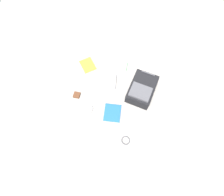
{
  "coord_description": "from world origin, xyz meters",
  "views": [
    {
      "loc": [
        0.01,
        -0.99,
        2.16
      ],
      "look_at": [
        -0.05,
        -0.04,
        0.02
      ],
      "focal_mm": 28.96,
      "sensor_mm": 36.0,
      "label": 1
    }
  ],
  "objects_px": {
    "laptop": "(104,80)",
    "book_manual": "(112,113)",
    "computer_mouse": "(90,110)",
    "book_blue": "(88,65)",
    "cable_coil": "(126,140)",
    "pen_black": "(127,67)",
    "earbud_pouch": "(77,95)",
    "book_red": "(143,63)",
    "backpack": "(142,89)"
  },
  "relations": [
    {
      "from": "cable_coil",
      "to": "book_manual",
      "type": "bearing_deg",
      "value": 118.26
    },
    {
      "from": "earbud_pouch",
      "to": "book_manual",
      "type": "bearing_deg",
      "value": -24.54
    },
    {
      "from": "book_blue",
      "to": "pen_black",
      "type": "xyz_separation_m",
      "value": [
        0.56,
        0.02,
        -0.01
      ]
    },
    {
      "from": "pen_black",
      "to": "earbud_pouch",
      "type": "bearing_deg",
      "value": -143.01
    },
    {
      "from": "pen_black",
      "to": "book_blue",
      "type": "bearing_deg",
      "value": -178.42
    },
    {
      "from": "laptop",
      "to": "earbud_pouch",
      "type": "xyz_separation_m",
      "value": [
        -0.35,
        -0.24,
        -0.0
      ]
    },
    {
      "from": "pen_black",
      "to": "earbud_pouch",
      "type": "xyz_separation_m",
      "value": [
        -0.65,
        -0.49,
        0.01
      ]
    },
    {
      "from": "book_manual",
      "to": "book_blue",
      "type": "bearing_deg",
      "value": 119.45
    },
    {
      "from": "laptop",
      "to": "earbud_pouch",
      "type": "bearing_deg",
      "value": -145.41
    },
    {
      "from": "backpack",
      "to": "computer_mouse",
      "type": "xyz_separation_m",
      "value": [
        -0.65,
        -0.29,
        -0.08
      ]
    },
    {
      "from": "laptop",
      "to": "pen_black",
      "type": "relative_size",
      "value": 2.32
    },
    {
      "from": "computer_mouse",
      "to": "earbud_pouch",
      "type": "height_order",
      "value": "computer_mouse"
    },
    {
      "from": "pen_black",
      "to": "backpack",
      "type": "bearing_deg",
      "value": -63.91
    },
    {
      "from": "pen_black",
      "to": "cable_coil",
      "type": "bearing_deg",
      "value": -89.36
    },
    {
      "from": "computer_mouse",
      "to": "pen_black",
      "type": "distance_m",
      "value": 0.82
    },
    {
      "from": "earbud_pouch",
      "to": "pen_black",
      "type": "bearing_deg",
      "value": 36.99
    },
    {
      "from": "book_blue",
      "to": "earbud_pouch",
      "type": "bearing_deg",
      "value": -100.82
    },
    {
      "from": "book_blue",
      "to": "computer_mouse",
      "type": "distance_m",
      "value": 0.68
    },
    {
      "from": "book_manual",
      "to": "pen_black",
      "type": "xyz_separation_m",
      "value": [
        0.17,
        0.71,
        -0.01
      ]
    },
    {
      "from": "computer_mouse",
      "to": "book_red",
      "type": "bearing_deg",
      "value": 65.4
    },
    {
      "from": "laptop",
      "to": "book_red",
      "type": "bearing_deg",
      "value": 31.56
    },
    {
      "from": "laptop",
      "to": "book_manual",
      "type": "distance_m",
      "value": 0.48
    },
    {
      "from": "book_manual",
      "to": "laptop",
      "type": "bearing_deg",
      "value": 106.68
    },
    {
      "from": "book_red",
      "to": "pen_black",
      "type": "height_order",
      "value": "book_red"
    },
    {
      "from": "backpack",
      "to": "earbud_pouch",
      "type": "distance_m",
      "value": 0.85
    },
    {
      "from": "book_red",
      "to": "pen_black",
      "type": "bearing_deg",
      "value": -161.35
    },
    {
      "from": "book_red",
      "to": "computer_mouse",
      "type": "distance_m",
      "value": 1.03
    },
    {
      "from": "backpack",
      "to": "pen_black",
      "type": "bearing_deg",
      "value": 116.09
    },
    {
      "from": "laptop",
      "to": "pen_black",
      "type": "distance_m",
      "value": 0.39
    },
    {
      "from": "book_manual",
      "to": "pen_black",
      "type": "relative_size",
      "value": 1.76
    },
    {
      "from": "computer_mouse",
      "to": "cable_coil",
      "type": "height_order",
      "value": "computer_mouse"
    },
    {
      "from": "book_blue",
      "to": "earbud_pouch",
      "type": "height_order",
      "value": "earbud_pouch"
    },
    {
      "from": "book_manual",
      "to": "cable_coil",
      "type": "distance_m",
      "value": 0.38
    },
    {
      "from": "book_blue",
      "to": "laptop",
      "type": "bearing_deg",
      "value": -42.81
    },
    {
      "from": "backpack",
      "to": "book_blue",
      "type": "xyz_separation_m",
      "value": [
        -0.75,
        0.38,
        -0.08
      ]
    },
    {
      "from": "backpack",
      "to": "computer_mouse",
      "type": "relative_size",
      "value": 4.76
    },
    {
      "from": "book_blue",
      "to": "cable_coil",
      "type": "distance_m",
      "value": 1.17
    },
    {
      "from": "book_blue",
      "to": "pen_black",
      "type": "relative_size",
      "value": 2.03
    },
    {
      "from": "book_red",
      "to": "book_manual",
      "type": "distance_m",
      "value": 0.88
    },
    {
      "from": "book_manual",
      "to": "earbud_pouch",
      "type": "bearing_deg",
      "value": 155.46
    },
    {
      "from": "book_red",
      "to": "earbud_pouch",
      "type": "bearing_deg",
      "value": -147.23
    },
    {
      "from": "backpack",
      "to": "book_manual",
      "type": "relative_size",
      "value": 2.06
    },
    {
      "from": "cable_coil",
      "to": "backpack",
      "type": "bearing_deg",
      "value": 74.21
    },
    {
      "from": "computer_mouse",
      "to": "pen_black",
      "type": "relative_size",
      "value": 0.76
    },
    {
      "from": "book_red",
      "to": "book_manual",
      "type": "xyz_separation_m",
      "value": [
        -0.4,
        -0.79,
        0.0
      ]
    },
    {
      "from": "computer_mouse",
      "to": "cable_coil",
      "type": "xyz_separation_m",
      "value": [
        0.46,
        -0.36,
        -0.01
      ]
    },
    {
      "from": "pen_black",
      "to": "earbud_pouch",
      "type": "height_order",
      "value": "earbud_pouch"
    },
    {
      "from": "computer_mouse",
      "to": "book_blue",
      "type": "bearing_deg",
      "value": 116.34
    },
    {
      "from": "laptop",
      "to": "book_manual",
      "type": "xyz_separation_m",
      "value": [
        0.14,
        -0.46,
        -0.01
      ]
    },
    {
      "from": "book_blue",
      "to": "computer_mouse",
      "type": "xyz_separation_m",
      "value": [
        0.11,
        -0.67,
        0.01
      ]
    }
  ]
}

